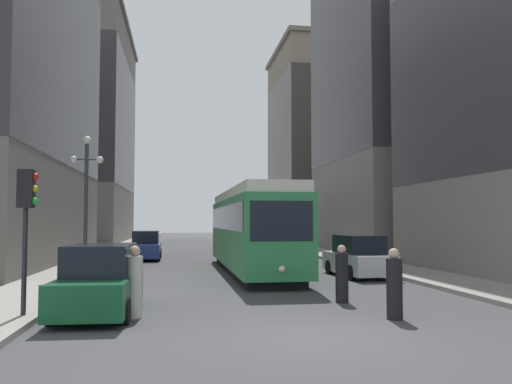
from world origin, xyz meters
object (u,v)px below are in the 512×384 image
parked_car_left_near (100,282)px  pedestrian_crossing_far (134,284)px  transit_bus (273,228)px  traffic_light_near_left (27,203)px  pedestrian_crossing_near (342,276)px  parked_car_right_far (358,257)px  pedestrian_on_sidewalk (394,286)px  parked_car_left_mid (146,246)px  streetcar (251,228)px  lamp_post_left_near (86,184)px

parked_car_left_near → pedestrian_crossing_far: size_ratio=2.47×
transit_bus → traffic_light_near_left: traffic_light_near_left is taller
pedestrian_crossing_near → traffic_light_near_left: 8.98m
parked_car_right_far → pedestrian_on_sidewalk: size_ratio=2.54×
parked_car_left_near → pedestrian_on_sidewalk: parked_car_left_near is taller
parked_car_right_far → pedestrian_crossing_near: (-2.97, -6.98, -0.04)m
parked_car_left_mid → pedestrian_on_sidewalk: size_ratio=2.73×
streetcar → parked_car_right_far: size_ratio=3.29×
transit_bus → pedestrian_crossing_near: size_ratio=6.52×
streetcar → traffic_light_near_left: (-7.17, -11.39, 0.79)m
parked_car_right_far → pedestrian_crossing_near: size_ratio=2.60×
transit_bus → pedestrian_crossing_far: transit_bus is taller
parked_car_right_far → traffic_light_near_left: 14.57m
pedestrian_crossing_near → pedestrian_crossing_far: pedestrian_crossing_far is taller
parked_car_left_mid → pedestrian_on_sidewalk: 22.88m
streetcar → traffic_light_near_left: 13.48m
pedestrian_crossing_far → pedestrian_on_sidewalk: (6.42, -1.21, -0.02)m
parked_car_left_near → lamp_post_left_near: bearing=103.9°
pedestrian_crossing_far → traffic_light_near_left: size_ratio=0.51×
pedestrian_crossing_far → traffic_light_near_left: bearing=-120.4°
lamp_post_left_near → parked_car_left_mid: bearing=80.1°
streetcar → parked_car_left_mid: size_ratio=3.07×
pedestrian_crossing_near → parked_car_right_far: bearing=-20.7°
lamp_post_left_near → pedestrian_on_sidewalk: bearing=-49.3°
streetcar → pedestrian_crossing_near: streetcar is taller
parked_car_left_mid → traffic_light_near_left: bearing=-95.1°
parked_car_left_mid → transit_bus: bearing=26.3°
parked_car_left_mid → pedestrian_crossing_far: 20.48m
traffic_light_near_left → lamp_post_left_near: bearing=91.3°
parked_car_left_near → lamp_post_left_near: 9.72m
traffic_light_near_left → lamp_post_left_near: 9.73m
pedestrian_crossing_far → parked_car_left_near: bearing=-154.1°
parked_car_right_far → traffic_light_near_left: (-11.54, -8.65, 2.04)m
streetcar → parked_car_left_mid: streetcar is taller
transit_bus → pedestrian_crossing_near: bearing=-96.7°
parked_car_left_mid → traffic_light_near_left: 20.72m
transit_bus → parked_car_right_far: 16.50m
parked_car_left_near → pedestrian_on_sidewalk: 7.57m
pedestrian_crossing_near → lamp_post_left_near: bearing=50.1°
transit_bus → parked_car_left_mid: size_ratio=2.34×
pedestrian_crossing_far → lamp_post_left_near: bearing=164.0°
transit_bus → parked_car_right_far: transit_bus is taller
pedestrian_crossing_near → pedestrian_on_sidewalk: pedestrian_on_sidewalk is taller
traffic_light_near_left → streetcar: bearing=57.8°
parked_car_right_far → lamp_post_left_near: bearing=-8.1°
pedestrian_on_sidewalk → traffic_light_near_left: traffic_light_near_left is taller
parked_car_right_far → lamp_post_left_near: (-11.76, 1.01, 3.18)m
pedestrian_crossing_near → parked_car_left_near: bearing=100.5°
streetcar → parked_car_left_near: (-5.48, -10.71, -1.26)m
transit_bus → traffic_light_near_left: (-10.70, -25.09, 0.94)m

